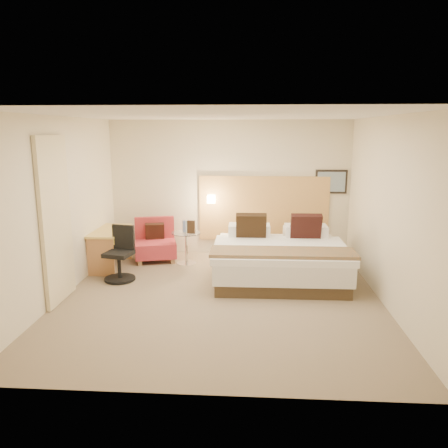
# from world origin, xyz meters

# --- Properties ---
(floor) EXTENTS (4.80, 5.00, 0.02)m
(floor) POSITION_xyz_m (0.00, 0.00, -0.01)
(floor) COLOR #7A6952
(floor) RESTS_ON ground
(ceiling) EXTENTS (4.80, 5.00, 0.02)m
(ceiling) POSITION_xyz_m (0.00, 0.00, 2.71)
(ceiling) COLOR silver
(ceiling) RESTS_ON floor
(wall_back) EXTENTS (4.80, 0.02, 2.70)m
(wall_back) POSITION_xyz_m (0.00, 2.51, 1.35)
(wall_back) COLOR beige
(wall_back) RESTS_ON floor
(wall_front) EXTENTS (4.80, 0.02, 2.70)m
(wall_front) POSITION_xyz_m (0.00, -2.51, 1.35)
(wall_front) COLOR beige
(wall_front) RESTS_ON floor
(wall_left) EXTENTS (0.02, 5.00, 2.70)m
(wall_left) POSITION_xyz_m (-2.41, 0.00, 1.35)
(wall_left) COLOR beige
(wall_left) RESTS_ON floor
(wall_right) EXTENTS (0.02, 5.00, 2.70)m
(wall_right) POSITION_xyz_m (2.41, 0.00, 1.35)
(wall_right) COLOR beige
(wall_right) RESTS_ON floor
(headboard_panel) EXTENTS (2.60, 0.04, 1.30)m
(headboard_panel) POSITION_xyz_m (0.70, 2.47, 0.95)
(headboard_panel) COLOR #BC8849
(headboard_panel) RESTS_ON wall_back
(art_frame) EXTENTS (0.62, 0.03, 0.47)m
(art_frame) POSITION_xyz_m (2.02, 2.48, 1.50)
(art_frame) COLOR black
(art_frame) RESTS_ON wall_back
(art_canvas) EXTENTS (0.54, 0.01, 0.39)m
(art_canvas) POSITION_xyz_m (2.02, 2.46, 1.50)
(art_canvas) COLOR gray
(art_canvas) RESTS_ON wall_back
(lamp_arm) EXTENTS (0.02, 0.12, 0.02)m
(lamp_arm) POSITION_xyz_m (-0.35, 2.42, 1.15)
(lamp_arm) COLOR silver
(lamp_arm) RESTS_ON wall_back
(lamp_shade) EXTENTS (0.15, 0.15, 0.15)m
(lamp_shade) POSITION_xyz_m (-0.35, 2.36, 1.15)
(lamp_shade) COLOR #FFEDC6
(lamp_shade) RESTS_ON wall_back
(curtain) EXTENTS (0.06, 0.90, 2.42)m
(curtain) POSITION_xyz_m (-2.36, -0.25, 1.22)
(curtain) COLOR beige
(curtain) RESTS_ON wall_left
(bottle_a) EXTENTS (0.08, 0.08, 0.22)m
(bottle_a) POSITION_xyz_m (-0.81, 1.75, 0.72)
(bottle_a) COLOR #879BD0
(bottle_a) RESTS_ON side_table
(bottle_b) EXTENTS (0.08, 0.08, 0.22)m
(bottle_b) POSITION_xyz_m (-0.74, 1.74, 0.72)
(bottle_b) COLOR #83B3CB
(bottle_b) RESTS_ON side_table
(menu_folder) EXTENTS (0.15, 0.09, 0.24)m
(menu_folder) POSITION_xyz_m (-0.66, 1.65, 0.73)
(menu_folder) COLOR #342315
(menu_folder) RESTS_ON side_table
(bed) EXTENTS (2.25, 2.16, 1.08)m
(bed) POSITION_xyz_m (0.94, 1.03, 0.35)
(bed) COLOR #3C2E1E
(bed) RESTS_ON floor
(lounge_chair) EXTENTS (0.92, 0.85, 0.81)m
(lounge_chair) POSITION_xyz_m (-1.42, 1.92, 0.32)
(lounge_chair) COLOR #A87E4F
(lounge_chair) RESTS_ON floor
(side_table) EXTENTS (0.66, 0.66, 0.61)m
(side_table) POSITION_xyz_m (-0.77, 1.69, 0.34)
(side_table) COLOR white
(side_table) RESTS_ON floor
(desk) EXTENTS (0.53, 1.14, 0.71)m
(desk) POSITION_xyz_m (-2.11, 1.40, 0.56)
(desk) COLOR #D1AE52
(desk) RESTS_ON floor
(desk_chair) EXTENTS (0.62, 0.62, 0.91)m
(desk_chair) POSITION_xyz_m (-1.75, 0.72, 0.38)
(desk_chair) COLOR black
(desk_chair) RESTS_ON floor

